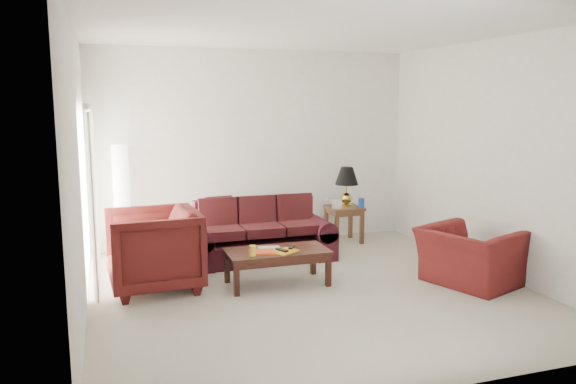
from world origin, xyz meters
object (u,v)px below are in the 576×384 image
object	(u,v)px
end_table	(344,224)
armchair_right	(469,257)
coffee_table	(277,267)
sofa	(260,231)
floor_lamp	(122,201)
armchair_left	(153,250)

from	to	relation	value
end_table	armchair_right	world-z (taller)	armchair_right
end_table	armchair_right	distance (m)	2.50
end_table	coffee_table	distance (m)	2.36
sofa	end_table	bearing A→B (deg)	15.93
end_table	floor_lamp	size ratio (longest dim) A/B	0.35
sofa	coffee_table	xyz separation A→B (m)	(-0.09, -1.10, -0.20)
armchair_right	coffee_table	size ratio (longest dim) A/B	0.86
floor_lamp	armchair_left	bearing A→B (deg)	-79.52
sofa	end_table	xyz separation A→B (m)	(1.54, 0.61, -0.13)
armchair_right	armchair_left	bearing A→B (deg)	54.69
floor_lamp	armchair_left	world-z (taller)	floor_lamp
armchair_right	coffee_table	distance (m)	2.34
sofa	end_table	distance (m)	1.67
sofa	floor_lamp	size ratio (longest dim) A/B	1.25
armchair_left	sofa	bearing A→B (deg)	114.77
sofa	armchair_right	size ratio (longest dim) A/B	1.92
end_table	floor_lamp	xyz separation A→B (m)	(-3.37, 0.16, 0.53)
end_table	coffee_table	bearing A→B (deg)	-133.78
floor_lamp	armchair_left	distance (m)	1.64
armchair_left	coffee_table	xyz separation A→B (m)	(1.44, -0.29, -0.27)
armchair_left	floor_lamp	bearing A→B (deg)	-172.68
sofa	coffee_table	world-z (taller)	sofa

